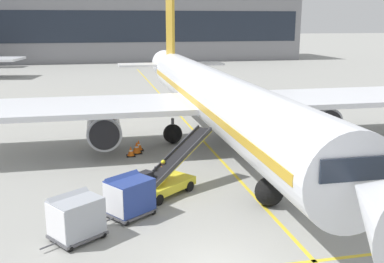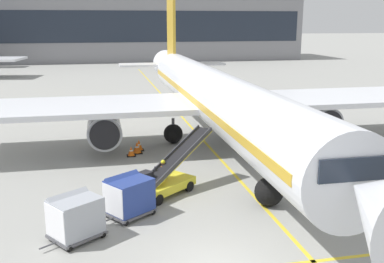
% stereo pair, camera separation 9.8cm
% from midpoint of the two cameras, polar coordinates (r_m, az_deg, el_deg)
% --- Properties ---
extents(parked_airplane, '(35.20, 44.89, 15.05)m').
position_cam_midpoint_polar(parked_airplane, '(32.26, 2.42, 4.55)').
color(parked_airplane, silver).
rests_on(parked_airplane, ground).
extents(belt_loader, '(4.90, 4.29, 3.06)m').
position_cam_midpoint_polar(belt_loader, '(23.57, -3.35, -5.83)').
color(belt_loader, gold).
rests_on(belt_loader, ground).
extents(baggage_cart_lead, '(2.69, 2.46, 1.91)m').
position_cam_midpoint_polar(baggage_cart_lead, '(21.06, -8.15, -8.05)').
color(baggage_cart_lead, '#515156').
rests_on(baggage_cart_lead, ground).
extents(baggage_cart_second, '(2.69, 2.46, 1.91)m').
position_cam_midpoint_polar(baggage_cart_second, '(19.36, -14.74, -10.41)').
color(baggage_cart_second, '#515156').
rests_on(baggage_cart_second, ground).
extents(ground_crew_by_loader, '(0.31, 0.56, 1.74)m').
position_cam_midpoint_polar(ground_crew_by_loader, '(23.78, -3.79, -5.35)').
color(ground_crew_by_loader, '#333847').
rests_on(ground_crew_by_loader, ground).
extents(ground_crew_by_carts, '(0.45, 0.43, 1.74)m').
position_cam_midpoint_polar(ground_crew_by_carts, '(20.49, -8.06, -8.69)').
color(ground_crew_by_carts, black).
rests_on(ground_crew_by_carts, ground).
extents(safety_cone_engine_keepout, '(0.71, 0.71, 0.79)m').
position_cam_midpoint_polar(safety_cone_engine_keepout, '(30.91, -7.15, -2.06)').
color(safety_cone_engine_keepout, black).
rests_on(safety_cone_engine_keepout, ground).
extents(safety_cone_wingtip, '(0.59, 0.59, 0.67)m').
position_cam_midpoint_polar(safety_cone_wingtip, '(30.31, -7.89, -2.53)').
color(safety_cone_wingtip, black).
rests_on(safety_cone_wingtip, ground).
extents(safety_cone_nose_mark, '(0.68, 0.68, 0.76)m').
position_cam_midpoint_polar(safety_cone_nose_mark, '(31.57, -6.91, -1.74)').
color(safety_cone_nose_mark, black).
rests_on(safety_cone_nose_mark, ground).
extents(apron_guidance_line_lead_in, '(0.20, 110.00, 0.01)m').
position_cam_midpoint_polar(apron_guidance_line_lead_in, '(32.15, 2.14, -2.05)').
color(apron_guidance_line_lead_in, yellow).
rests_on(apron_guidance_line_lead_in, ground).
extents(apron_guidance_line_stop_bar, '(12.00, 0.20, 0.01)m').
position_cam_midpoint_polar(apron_guidance_line_stop_bar, '(18.32, 16.11, -15.44)').
color(apron_guidance_line_stop_bar, yellow).
rests_on(apron_guidance_line_stop_bar, ground).
extents(terminal_building, '(93.08, 19.60, 15.38)m').
position_cam_midpoint_polar(terminal_building, '(108.17, -12.25, 12.93)').
color(terminal_building, gray).
rests_on(terminal_building, ground).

